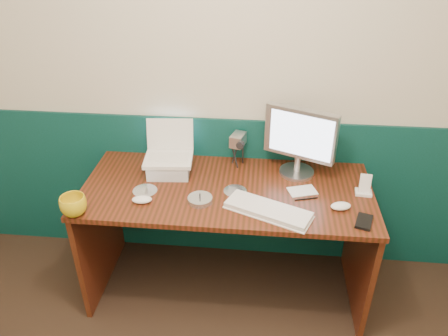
# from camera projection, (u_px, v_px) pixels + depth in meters

# --- Properties ---
(back_wall) EXTENTS (3.50, 0.04, 2.50)m
(back_wall) POSITION_uv_depth(u_px,v_px,m) (225.00, 78.00, 2.47)
(back_wall) COLOR beige
(back_wall) RESTS_ON ground
(wainscot) EXTENTS (3.48, 0.02, 1.00)m
(wainscot) POSITION_uv_depth(u_px,v_px,m) (225.00, 189.00, 2.84)
(wainscot) COLOR #073428
(wainscot) RESTS_ON ground
(desk) EXTENTS (1.60, 0.70, 0.75)m
(desk) POSITION_uv_depth(u_px,v_px,m) (226.00, 241.00, 2.60)
(desk) COLOR #311909
(desk) RESTS_ON ground
(laptop_riser) EXTENTS (0.25, 0.22, 0.08)m
(laptop_riser) POSITION_uv_depth(u_px,v_px,m) (169.00, 167.00, 2.52)
(laptop_riser) COLOR silver
(laptop_riser) RESTS_ON desk
(laptop) EXTENTS (0.29, 0.23, 0.23)m
(laptop) POSITION_uv_depth(u_px,v_px,m) (167.00, 143.00, 2.44)
(laptop) COLOR white
(laptop) RESTS_ON laptop_riser
(monitor) EXTENTS (0.42, 0.27, 0.41)m
(monitor) POSITION_uv_depth(u_px,v_px,m) (299.00, 142.00, 2.44)
(monitor) COLOR #B7B8BC
(monitor) RESTS_ON desk
(keyboard) EXTENTS (0.46, 0.30, 0.03)m
(keyboard) POSITION_uv_depth(u_px,v_px,m) (268.00, 211.00, 2.21)
(keyboard) COLOR white
(keyboard) RESTS_ON desk
(mouse_right) EXTENTS (0.12, 0.09, 0.04)m
(mouse_right) POSITION_uv_depth(u_px,v_px,m) (341.00, 206.00, 2.23)
(mouse_right) COLOR white
(mouse_right) RESTS_ON desk
(mouse_left) EXTENTS (0.11, 0.07, 0.04)m
(mouse_left) POSITION_uv_depth(u_px,v_px,m) (142.00, 200.00, 2.28)
(mouse_left) COLOR white
(mouse_left) RESTS_ON desk
(mug) EXTENTS (0.14, 0.14, 0.10)m
(mug) POSITION_uv_depth(u_px,v_px,m) (73.00, 206.00, 2.18)
(mug) COLOR gold
(mug) RESTS_ON desk
(camcorder) EXTENTS (0.13, 0.16, 0.22)m
(camcorder) POSITION_uv_depth(u_px,v_px,m) (238.00, 149.00, 2.57)
(camcorder) COLOR silver
(camcorder) RESTS_ON desk
(cd_spindle) EXTENTS (0.13, 0.13, 0.03)m
(cd_spindle) POSITION_uv_depth(u_px,v_px,m) (200.00, 200.00, 2.29)
(cd_spindle) COLOR silver
(cd_spindle) RESTS_ON desk
(cd_loose_a) EXTENTS (0.13, 0.13, 0.00)m
(cd_loose_a) POSITION_uv_depth(u_px,v_px,m) (145.00, 190.00, 2.38)
(cd_loose_a) COLOR silver
(cd_loose_a) RESTS_ON desk
(cd_loose_b) EXTENTS (0.13, 0.13, 0.00)m
(cd_loose_b) POSITION_uv_depth(u_px,v_px,m) (235.00, 191.00, 2.38)
(cd_loose_b) COLOR #ACB2BC
(cd_loose_b) RESTS_ON desk
(pen) EXTENTS (0.12, 0.04, 0.01)m
(pen) POSITION_uv_depth(u_px,v_px,m) (306.00, 199.00, 2.31)
(pen) COLOR black
(pen) RESTS_ON desk
(papers) EXTENTS (0.17, 0.14, 0.00)m
(papers) POSITION_uv_depth(u_px,v_px,m) (302.00, 191.00, 2.38)
(papers) COLOR white
(papers) RESTS_ON desk
(dock) EXTENTS (0.09, 0.07, 0.02)m
(dock) POSITION_uv_depth(u_px,v_px,m) (363.00, 193.00, 2.35)
(dock) COLOR white
(dock) RESTS_ON desk
(music_player) EXTENTS (0.06, 0.04, 0.10)m
(music_player) POSITION_uv_depth(u_px,v_px,m) (365.00, 183.00, 2.32)
(music_player) COLOR white
(music_player) RESTS_ON dock
(pda) EXTENTS (0.11, 0.14, 0.01)m
(pda) POSITION_uv_depth(u_px,v_px,m) (364.00, 222.00, 2.14)
(pda) COLOR black
(pda) RESTS_ON desk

